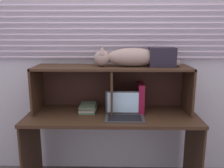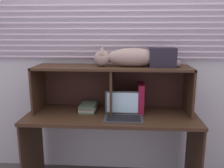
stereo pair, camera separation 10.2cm
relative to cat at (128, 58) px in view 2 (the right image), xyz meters
name	(u,v)px [view 2 (the right image)]	position (x,y,z in m)	size (l,w,h in m)	color
back_panel_with_blinds	(113,58)	(-0.15, 0.24, -0.03)	(4.40, 0.08, 2.50)	#BBBBBB
desk	(111,128)	(-0.15, -0.10, -0.67)	(1.62, 0.59, 0.75)	#382416
hutch_shelf_unit	(112,79)	(-0.15, 0.04, -0.21)	(1.49, 0.38, 0.45)	#382416
cat	(128,58)	(0.00, 0.00, 0.00)	(0.80, 0.19, 0.19)	gray
laptop	(124,112)	(-0.03, -0.18, -0.48)	(0.35, 0.22, 0.23)	#373737
binder_upright	(141,98)	(0.13, 0.00, -0.39)	(0.06, 0.23, 0.28)	maroon
book_stack	(88,107)	(-0.39, 0.00, -0.50)	(0.17, 0.25, 0.07)	#426946
storage_box	(162,57)	(0.32, 0.00, 0.01)	(0.24, 0.18, 0.18)	black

